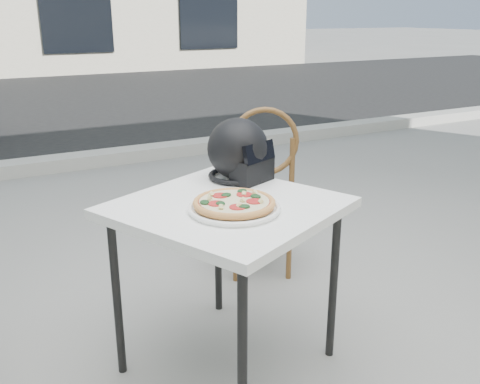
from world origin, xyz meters
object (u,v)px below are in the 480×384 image
plate (234,209)px  cafe_chair_main (261,183)px  cafe_table_main (227,219)px  helmet (239,152)px  pizza (234,203)px

plate → cafe_chair_main: 0.92m
cafe_table_main → helmet: helmet is taller
helmet → cafe_chair_main: 0.59m
pizza → cafe_chair_main: 0.93m
pizza → cafe_chair_main: cafe_chair_main is taller
cafe_chair_main → cafe_table_main: bearing=73.3°
cafe_table_main → plate: size_ratio=2.38×
cafe_chair_main → plate: bearing=76.1°
helmet → plate: bearing=-142.2°
pizza → helmet: (0.20, 0.34, 0.08)m
pizza → helmet: size_ratio=1.14×
pizza → helmet: bearing=59.4°
helmet → cafe_chair_main: helmet is taller
plate → helmet: (0.20, 0.34, 0.11)m
pizza → cafe_chair_main: (0.54, 0.72, -0.21)m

